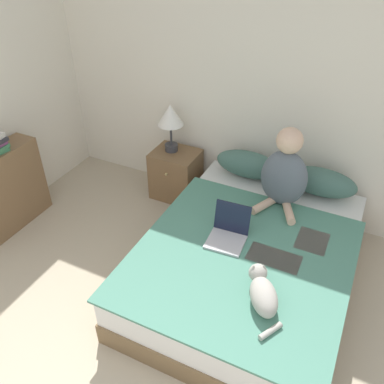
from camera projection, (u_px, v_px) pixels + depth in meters
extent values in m
cube|color=silver|center=(278.00, 87.00, 3.57)|extent=(5.55, 0.05, 2.55)
cube|color=brown|center=(247.00, 272.00, 3.38)|extent=(1.52, 2.08, 0.19)
cube|color=silver|center=(249.00, 253.00, 3.25)|extent=(1.50, 2.05, 0.24)
cube|color=#4C8470|center=(241.00, 258.00, 3.03)|extent=(1.57, 1.66, 0.02)
cube|color=silver|center=(274.00, 258.00, 3.02)|extent=(0.39, 0.21, 0.01)
cube|color=silver|center=(312.00, 241.00, 3.17)|extent=(0.23, 0.28, 0.01)
ellipsoid|color=#42665B|center=(248.00, 164.00, 3.86)|extent=(0.63, 0.27, 0.25)
ellipsoid|color=#42665B|center=(321.00, 182.00, 3.62)|extent=(0.63, 0.27, 0.25)
ellipsoid|color=slate|center=(284.00, 178.00, 3.42)|extent=(0.40, 0.22, 0.52)
sphere|color=#DBB293|center=(290.00, 141.00, 3.21)|extent=(0.22, 0.22, 0.22)
cylinder|color=#DBB293|center=(264.00, 205.00, 3.49)|extent=(0.18, 0.28, 0.07)
cylinder|color=#DBB293|center=(289.00, 212.00, 3.41)|extent=(0.18, 0.28, 0.07)
ellipsoid|color=#A8A399|center=(264.00, 297.00, 2.61)|extent=(0.31, 0.36, 0.17)
sphere|color=#A8A399|center=(258.00, 273.00, 2.74)|extent=(0.13, 0.13, 0.13)
cone|color=#A8A399|center=(253.00, 268.00, 2.71)|extent=(0.06, 0.06, 0.06)
cone|color=#A8A399|center=(264.00, 268.00, 2.71)|extent=(0.06, 0.06, 0.06)
cylinder|color=#A8A399|center=(270.00, 331.00, 2.48)|extent=(0.12, 0.17, 0.04)
cube|color=#B7B7BC|center=(226.00, 242.00, 3.14)|extent=(0.30, 0.27, 0.02)
cube|color=black|center=(232.00, 217.00, 3.18)|extent=(0.29, 0.08, 0.25)
cube|color=brown|center=(176.00, 174.00, 4.29)|extent=(0.47, 0.38, 0.52)
sphere|color=tan|center=(166.00, 174.00, 4.07)|extent=(0.03, 0.03, 0.03)
cylinder|color=#38383D|center=(171.00, 147.00, 4.15)|extent=(0.13, 0.13, 0.07)
cylinder|color=#38383D|center=(171.00, 135.00, 4.07)|extent=(0.02, 0.02, 0.22)
cone|color=white|center=(170.00, 115.00, 3.94)|extent=(0.26, 0.26, 0.21)
cube|color=brown|center=(6.00, 190.00, 3.82)|extent=(0.25, 0.77, 0.80)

